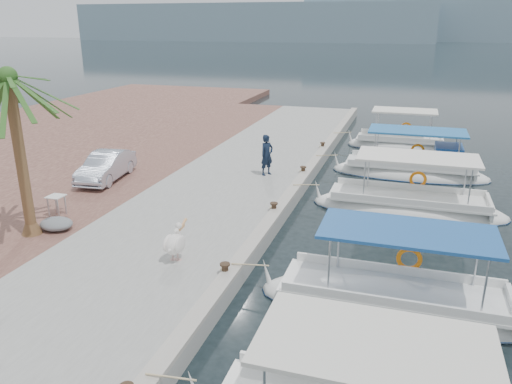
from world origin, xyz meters
TOP-DOWN VIEW (x-y plane):
  - ground at (0.00, 0.00)m, footprint 400.00×400.00m
  - concrete_quay at (-3.00, 5.00)m, footprint 6.00×40.00m
  - quay_curb at (-0.22, 5.00)m, footprint 0.44×40.00m
  - cobblestone_strip at (-8.00, 5.00)m, footprint 4.00×40.00m
  - distant_hills at (29.61, 201.49)m, footprint 330.00×60.00m
  - fishing_caique_b at (4.09, -3.13)m, footprint 7.00×2.20m
  - fishing_caique_c at (4.29, 4.30)m, footprint 7.40×2.39m
  - fishing_caique_d at (4.36, 9.30)m, footprint 7.34×2.35m
  - fishing_caique_e at (3.58, 14.96)m, footprint 5.98×2.32m
  - mooring_bollards at (-0.35, 1.50)m, footprint 0.28×20.28m
  - pelican at (-2.02, -3.10)m, footprint 0.49×1.32m
  - fisherman at (-1.87, 5.84)m, footprint 0.72×0.79m
  - date_palm at (-7.29, -2.77)m, footprint 4.60×4.60m
  - parked_car at (-8.29, 3.05)m, footprint 1.75×3.79m
  - tarp_bundle at (-6.75, -2.25)m, footprint 1.10×0.90m
  - folding_table at (-7.55, -1.16)m, footprint 0.55×0.55m

SIDE VIEW (x-z plane):
  - ground at x=0.00m, z-range 0.00..0.00m
  - fishing_caique_c at x=4.29m, z-range -1.29..1.54m
  - fishing_caique_b at x=4.09m, z-range -1.29..1.54m
  - fishing_caique_e at x=3.58m, z-range -1.29..1.54m
  - fishing_caique_d at x=4.36m, z-range -1.23..1.60m
  - concrete_quay at x=-3.00m, z-range 0.00..0.50m
  - cobblestone_strip at x=-8.00m, z-range 0.00..0.50m
  - quay_curb at x=-0.22m, z-range 0.50..0.62m
  - mooring_bollards at x=-0.35m, z-range 0.53..0.86m
  - tarp_bundle at x=-6.75m, z-range 0.50..0.90m
  - folding_table at x=-7.55m, z-range 0.66..1.39m
  - pelican at x=-2.02m, z-range 0.52..1.54m
  - parked_car at x=-8.29m, z-range 0.50..1.70m
  - fisherman at x=-1.87m, z-range 0.50..2.32m
  - date_palm at x=-7.29m, z-range 2.50..8.40m
  - distant_hills at x=29.61m, z-range -1.39..16.61m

